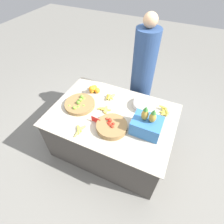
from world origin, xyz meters
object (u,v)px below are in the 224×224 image
at_px(price_sign, 96,120).
at_px(produce_crate, 147,125).
at_px(vendor_person, 142,78).
at_px(lime_bowl, 80,104).
at_px(metal_bowl, 145,105).
at_px(tomato_basket, 112,126).

bearing_deg(price_sign, produce_crate, 18.88).
bearing_deg(vendor_person, lime_bowl, -124.94).
distance_m(lime_bowl, price_sign, 0.39).
height_order(metal_bowl, price_sign, price_sign).
relative_size(price_sign, vendor_person, 0.08).
bearing_deg(lime_bowl, metal_bowl, 23.15).
distance_m(price_sign, vendor_person, 1.08).
height_order(tomato_basket, vendor_person, vendor_person).
distance_m(tomato_basket, produce_crate, 0.42).
height_order(lime_bowl, price_sign, lime_bowl).
xyz_separation_m(lime_bowl, vendor_person, (0.61, 0.87, 0.06)).
xyz_separation_m(metal_bowl, price_sign, (-0.47, -0.53, 0.00)).
distance_m(price_sign, produce_crate, 0.63).
bearing_deg(tomato_basket, vendor_person, 87.93).
xyz_separation_m(metal_bowl, vendor_person, (-0.21, 0.52, 0.05)).
bearing_deg(metal_bowl, tomato_basket, -115.00).
bearing_deg(produce_crate, tomato_basket, -160.33).
distance_m(metal_bowl, price_sign, 0.70).
relative_size(produce_crate, vendor_person, 0.22).
xyz_separation_m(produce_crate, vendor_person, (-0.35, 0.91, -0.03)).
relative_size(lime_bowl, metal_bowl, 1.34).
height_order(produce_crate, vendor_person, vendor_person).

